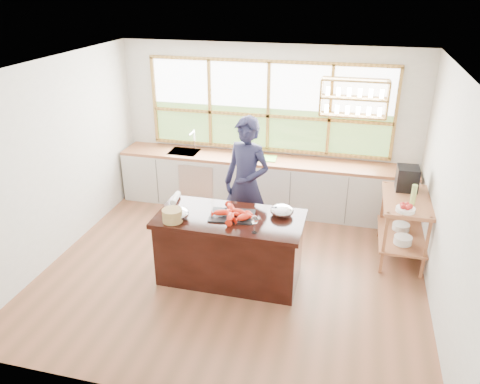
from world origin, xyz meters
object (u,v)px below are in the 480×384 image
(espresso_machine, at_px, (407,178))
(cook, at_px, (247,184))
(island, at_px, (230,248))
(wicker_basket, at_px, (172,215))

(espresso_machine, bearing_deg, cook, -167.83)
(island, distance_m, espresso_machine, 2.68)
(island, height_order, wicker_basket, wicker_basket)
(espresso_machine, height_order, wicker_basket, espresso_machine)
(island, relative_size, cook, 0.96)
(wicker_basket, bearing_deg, island, 23.36)
(cook, relative_size, wicker_basket, 7.76)
(island, relative_size, wicker_basket, 7.42)
(cook, height_order, espresso_machine, cook)
(cook, xyz_separation_m, espresso_machine, (2.19, 0.52, 0.10))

